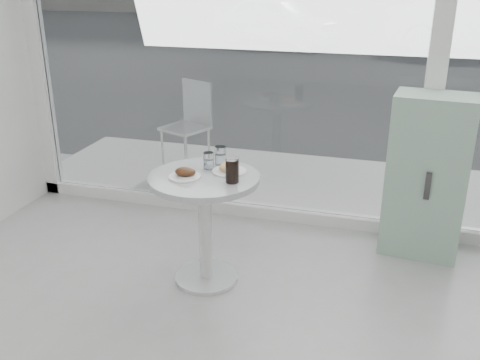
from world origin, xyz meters
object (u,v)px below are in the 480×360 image
(main_table, at_px, (205,207))
(water_tumbler_a, at_px, (209,162))
(mint_cabinet, at_px, (427,176))
(patio_chair, at_px, (190,120))
(plate_donut, at_px, (229,169))
(plate_fritter, at_px, (185,174))
(car_white, at_px, (278,20))
(cola_glass, at_px, (232,170))
(water_tumbler_b, at_px, (221,156))
(car_silver, at_px, (471,22))

(main_table, bearing_deg, water_tumbler_a, 95.84)
(mint_cabinet, bearing_deg, water_tumbler_a, -147.14)
(patio_chair, relative_size, water_tumbler_a, 8.13)
(plate_donut, height_order, water_tumbler_a, water_tumbler_a)
(plate_donut, bearing_deg, plate_fritter, -144.43)
(water_tumbler_a, bearing_deg, mint_cabinet, 26.57)
(plate_fritter, distance_m, plate_donut, 0.29)
(car_white, height_order, water_tumbler_a, car_white)
(mint_cabinet, distance_m, cola_glass, 1.53)
(water_tumbler_a, bearing_deg, patio_chair, 115.03)
(main_table, xyz_separation_m, car_white, (-2.27, 12.54, 0.11))
(plate_fritter, relative_size, water_tumbler_b, 1.64)
(main_table, distance_m, plate_donut, 0.30)
(mint_cabinet, height_order, water_tumbler_a, mint_cabinet)
(patio_chair, bearing_deg, water_tumbler_b, -38.51)
(patio_chair, relative_size, car_white, 0.23)
(plate_donut, bearing_deg, water_tumbler_a, 170.08)
(car_silver, bearing_deg, patio_chair, 156.47)
(mint_cabinet, relative_size, car_white, 0.31)
(main_table, distance_m, car_silver, 12.81)
(car_silver, height_order, water_tumbler_b, car_silver)
(main_table, distance_m, car_white, 12.74)
(cola_glass, bearing_deg, car_white, 101.12)
(water_tumbler_b, xyz_separation_m, cola_glass, (0.17, -0.29, 0.02))
(mint_cabinet, height_order, plate_donut, mint_cabinet)
(plate_fritter, relative_size, cola_glass, 1.28)
(plate_donut, relative_size, water_tumbler_b, 1.80)
(plate_donut, xyz_separation_m, water_tumbler_b, (-0.10, 0.13, 0.04))
(car_silver, distance_m, plate_donut, 12.67)
(mint_cabinet, xyz_separation_m, plate_fritter, (-1.52, -0.91, 0.19))
(cola_glass, bearing_deg, patio_chair, 118.09)
(patio_chair, relative_size, cola_glass, 5.70)
(plate_fritter, height_order, water_tumbler_b, water_tumbler_b)
(car_white, relative_size, car_silver, 0.89)
(cola_glass, bearing_deg, mint_cabinet, 36.82)
(plate_fritter, distance_m, cola_glass, 0.31)
(main_table, relative_size, car_white, 0.20)
(plate_fritter, bearing_deg, water_tumbler_b, 65.42)
(main_table, xyz_separation_m, cola_glass, (0.21, -0.05, 0.30))
(main_table, distance_m, water_tumbler_a, 0.30)
(main_table, bearing_deg, plate_donut, 38.85)
(water_tumbler_a, xyz_separation_m, water_tumbler_b, (0.05, 0.10, 0.01))
(patio_chair, height_order, car_white, car_white)
(mint_cabinet, height_order, water_tumbler_b, mint_cabinet)
(main_table, bearing_deg, cola_glass, -14.56)
(water_tumbler_a, bearing_deg, plate_donut, -9.92)
(plate_fritter, xyz_separation_m, water_tumbler_a, (0.09, 0.20, 0.02))
(mint_cabinet, xyz_separation_m, patio_chair, (-2.26, 1.08, -0.03))
(car_white, xyz_separation_m, car_silver, (5.14, -0.06, 0.06))
(plate_fritter, xyz_separation_m, cola_glass, (0.31, 0.01, 0.05))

